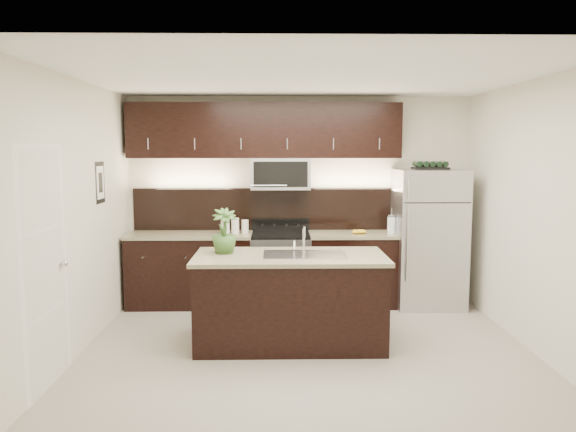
# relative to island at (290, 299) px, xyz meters

# --- Properties ---
(ground) EXTENTS (4.50, 4.50, 0.00)m
(ground) POSITION_rel_island_xyz_m (0.16, -0.20, -0.47)
(ground) COLOR gray
(ground) RESTS_ON ground
(room_walls) EXTENTS (4.52, 4.02, 2.71)m
(room_walls) POSITION_rel_island_xyz_m (0.05, -0.24, 1.22)
(room_walls) COLOR beige
(room_walls) RESTS_ON ground
(counter_run) EXTENTS (3.51, 0.65, 0.94)m
(counter_run) POSITION_rel_island_xyz_m (-0.29, 1.49, -0.00)
(counter_run) COLOR black
(counter_run) RESTS_ON ground
(upper_fixtures) EXTENTS (3.49, 0.40, 1.66)m
(upper_fixtures) POSITION_rel_island_xyz_m (-0.27, 1.64, 1.67)
(upper_fixtures) COLOR black
(upper_fixtures) RESTS_ON counter_run
(island) EXTENTS (1.96, 0.96, 0.94)m
(island) POSITION_rel_island_xyz_m (0.00, 0.00, 0.00)
(island) COLOR black
(island) RESTS_ON ground
(sink_faucet) EXTENTS (0.84, 0.50, 0.28)m
(sink_faucet) POSITION_rel_island_xyz_m (0.15, 0.01, 0.48)
(sink_faucet) COLOR silver
(sink_faucet) RESTS_ON island
(refrigerator) EXTENTS (0.85, 0.77, 1.76)m
(refrigerator) POSITION_rel_island_xyz_m (1.81, 1.43, 0.41)
(refrigerator) COLOR #B2B2B7
(refrigerator) RESTS_ON ground
(wine_rack) EXTENTS (0.43, 0.27, 0.10)m
(wine_rack) POSITION_rel_island_xyz_m (1.81, 1.43, 1.33)
(wine_rack) COLOR black
(wine_rack) RESTS_ON refrigerator
(plant) EXTENTS (0.33, 0.33, 0.47)m
(plant) POSITION_rel_island_xyz_m (-0.68, 0.12, 0.70)
(plant) COLOR #355A24
(plant) RESTS_ON island
(canisters) EXTENTS (0.35, 0.18, 0.24)m
(canisters) POSITION_rel_island_xyz_m (-0.70, 1.47, 0.57)
(canisters) COLOR silver
(canisters) RESTS_ON counter_run
(french_press) EXTENTS (0.11, 0.11, 0.32)m
(french_press) POSITION_rel_island_xyz_m (1.33, 1.44, 0.59)
(french_press) COLOR silver
(french_press) RESTS_ON counter_run
(bananas) EXTENTS (0.21, 0.17, 0.06)m
(bananas) POSITION_rel_island_xyz_m (0.86, 1.41, 0.50)
(bananas) COLOR gold
(bananas) RESTS_ON counter_run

